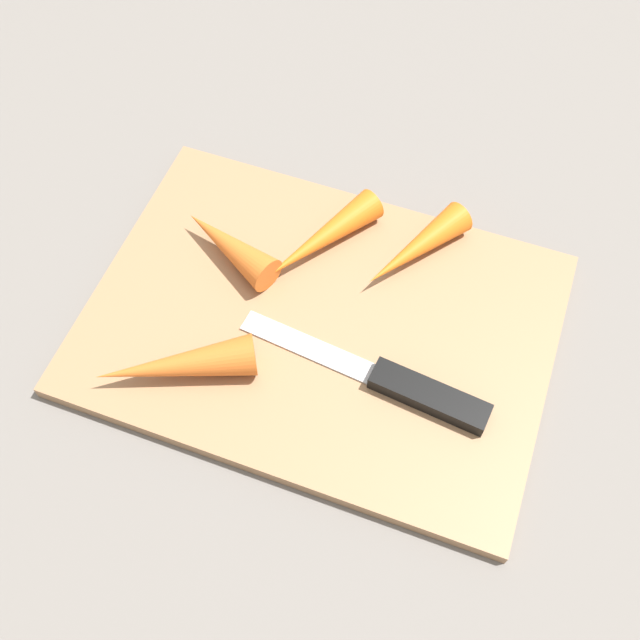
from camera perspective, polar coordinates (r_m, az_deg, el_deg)
name	(u,v)px	position (r m, az deg, el deg)	size (l,w,h in m)	color
ground_plane	(320,328)	(0.60, 0.00, -0.58)	(1.40, 1.40, 0.00)	slate
cutting_board	(320,324)	(0.59, 0.00, -0.29)	(0.36, 0.26, 0.01)	#99704C
knife	(412,389)	(0.56, 7.05, -5.26)	(0.20, 0.04, 0.01)	#B7B7BC
carrot_longest	(176,366)	(0.56, -10.94, -3.43)	(0.03, 0.03, 0.12)	orange
carrot_long	(321,239)	(0.61, 0.07, 6.18)	(0.03, 0.03, 0.11)	orange
carrot_shortest	(229,245)	(0.61, -6.97, 5.69)	(0.03, 0.03, 0.09)	orange
carrot_short	(416,248)	(0.61, 7.31, 5.43)	(0.03, 0.03, 0.10)	orange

